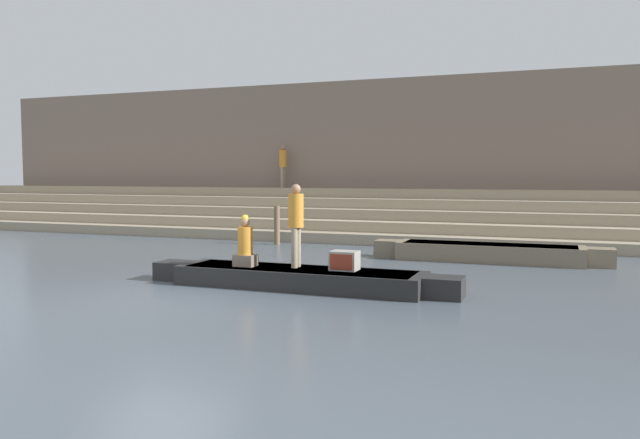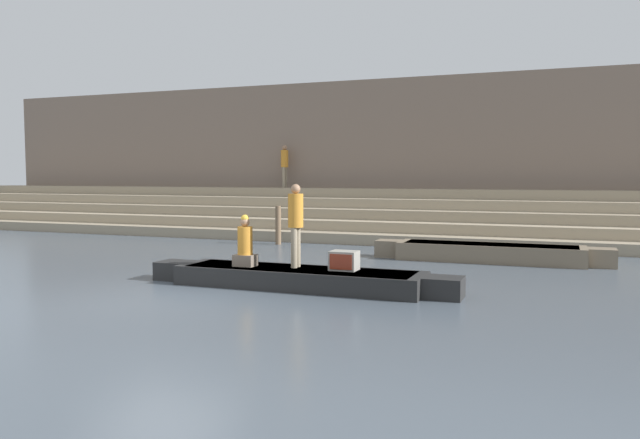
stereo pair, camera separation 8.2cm
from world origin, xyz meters
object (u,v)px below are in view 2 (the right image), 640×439
Objects in this scene: person_on_steps at (285,163)px; person_rowing at (245,245)px; person_standing at (296,219)px; mooring_post at (278,225)px; rowboat_main at (298,277)px; tv_set at (344,261)px; moored_boat_shore at (489,252)px.

person_rowing is at bearing -47.12° from person_on_steps.
mooring_post is (-3.55, 6.79, -0.74)m from person_standing.
rowboat_main is 1.30m from person_rowing.
tv_set reaches higher than rowboat_main.
rowboat_main is 12.47m from person_on_steps.
person_standing is (-0.11, 0.13, 1.16)m from rowboat_main.
person_on_steps is at bearing 118.54° from rowboat_main.
person_standing is at bearing 18.61° from person_rowing.
person_standing is 1.19m from person_rowing.
person_on_steps is at bearing 115.44° from person_standing.
person_rowing is 0.85× the size of mooring_post.
person_standing reaches higher than moored_boat_shore.
tv_set is (0.92, 0.12, 0.37)m from rowboat_main.
rowboat_main is 3.86× the size of person_standing.
person_rowing is (-1.03, -0.22, -0.54)m from person_standing.
person_on_steps reaches higher than moored_boat_shore.
mooring_post is at bearing 162.28° from moored_boat_shore.
mooring_post is (-3.67, 6.92, 0.41)m from rowboat_main.
person_on_steps is at bearing 141.72° from moored_boat_shore.
person_rowing is (-1.14, -0.09, 0.61)m from rowboat_main.
person_on_steps is (-1.62, 4.10, 2.09)m from mooring_post.
rowboat_main is at bearing -177.73° from tv_set.
person_on_steps reaches higher than tv_set.
tv_set is 0.09× the size of moored_boat_shore.
person_rowing is 12.00m from person_on_steps.
person_standing reaches higher than tv_set.
person_on_steps is (-6.21, 10.89, 2.13)m from tv_set.
person_rowing is at bearing -70.21° from mooring_post.
rowboat_main is 1.00m from tv_set.
rowboat_main is at bearing -124.96° from moored_boat_shore.
moored_boat_shore is at bearing -13.81° from mooring_post.
rowboat_main is 7.84m from mooring_post.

